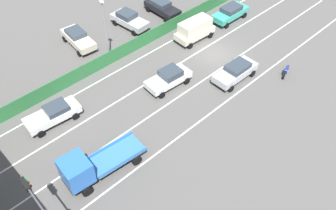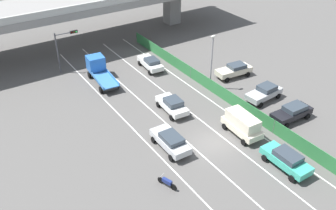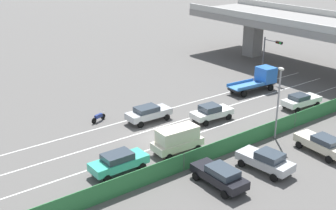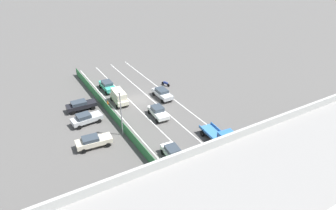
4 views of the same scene
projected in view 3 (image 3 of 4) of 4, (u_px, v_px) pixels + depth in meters
The scene contains 19 objects.
ground_plane at pixel (157, 137), 40.30m from camera, with size 300.00×300.00×0.00m, color #565451.
lane_line_left_edge at pixel (166, 109), 46.83m from camera, with size 0.14×45.83×0.01m, color silver.
lane_line_mid_left at pixel (186, 119), 44.34m from camera, with size 0.14×45.83×0.01m, color silver.
lane_line_mid_right at pixel (209, 130), 41.84m from camera, with size 0.14×45.83×0.01m, color silver.
lane_line_right_edge at pixel (234, 142), 39.35m from camera, with size 0.14×45.83×0.01m, color silver.
green_fence at pixel (245, 139), 38.09m from camera, with size 0.10×41.93×1.52m.
car_sedan_white at pixel (301, 100), 47.00m from camera, with size 2.27×4.72×1.56m.
car_van_cream at pixel (178, 139), 36.95m from camera, with size 2.26×4.49×2.27m.
car_sedan_silver at pixel (148, 113), 43.50m from camera, with size 2.09×4.67×1.60m.
car_hatchback_white at pixel (211, 112), 43.72m from camera, with size 2.28×4.49×1.66m.
car_taxi_teal at pixel (119, 162), 33.88m from camera, with size 2.03×4.65×1.65m.
flatbed_truck_blue at pixel (260, 79), 52.52m from camera, with size 2.70×6.39×2.72m.
motorcycle at pixel (99, 117), 43.60m from camera, with size 0.85×1.87×0.93m.
parked_sedan_dark at pixel (220, 175), 31.94m from camera, with size 4.70×2.06×1.62m.
parked_wagon_silver at pixel (266, 160), 34.09m from camera, with size 4.67×2.35×1.70m.
parked_sedan_cream at pixel (322, 144), 36.89m from camera, with size 4.83×2.34×1.61m.
traffic_light at pixel (270, 50), 55.99m from camera, with size 2.99×0.47×5.37m.
street_lamp at pixel (279, 96), 38.66m from camera, with size 0.60×0.36×6.74m.
traffic_cone at pixel (184, 159), 35.56m from camera, with size 0.47×0.47×0.70m.
Camera 3 is at (29.69, -21.48, 17.06)m, focal length 46.54 mm.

